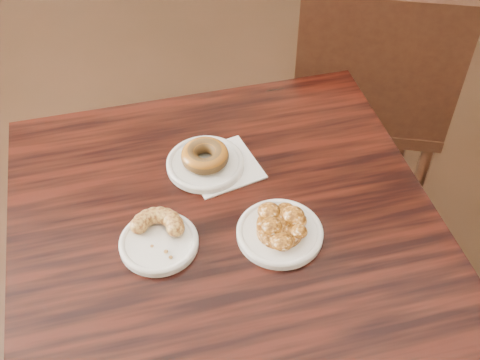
# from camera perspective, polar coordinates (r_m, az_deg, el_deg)

# --- Properties ---
(cafe_table) EXTENTS (1.04, 1.04, 0.75)m
(cafe_table) POSITION_cam_1_polar(r_m,az_deg,el_deg) (1.46, -1.08, -13.57)
(cafe_table) COLOR black
(cafe_table) RESTS_ON floor
(chair_far) EXTENTS (0.51, 0.51, 0.90)m
(chair_far) POSITION_cam_1_polar(r_m,az_deg,el_deg) (1.97, 11.81, 7.96)
(chair_far) COLOR black
(chair_far) RESTS_ON floor
(napkin) EXTENTS (0.19, 0.19, 0.00)m
(napkin) POSITION_cam_1_polar(r_m,az_deg,el_deg) (1.26, -1.68, 1.34)
(napkin) COLOR white
(napkin) RESTS_ON cafe_table
(plate_donut) EXTENTS (0.16, 0.16, 0.01)m
(plate_donut) POSITION_cam_1_polar(r_m,az_deg,el_deg) (1.25, -3.30, 1.54)
(plate_donut) COLOR white
(plate_donut) RESTS_ON napkin
(plate_cruller) EXTENTS (0.15, 0.15, 0.01)m
(plate_cruller) POSITION_cam_1_polar(r_m,az_deg,el_deg) (1.13, -7.70, -5.94)
(plate_cruller) COLOR white
(plate_cruller) RESTS_ON cafe_table
(plate_fritter) EXTENTS (0.16, 0.16, 0.01)m
(plate_fritter) POSITION_cam_1_polar(r_m,az_deg,el_deg) (1.13, 3.78, -5.05)
(plate_fritter) COLOR white
(plate_fritter) RESTS_ON cafe_table
(glazed_donut) EXTENTS (0.10, 0.10, 0.04)m
(glazed_donut) POSITION_cam_1_polar(r_m,az_deg,el_deg) (1.24, -3.35, 2.31)
(glazed_donut) COLOR #955B15
(glazed_donut) RESTS_ON plate_donut
(apple_fritter) EXTENTS (0.13, 0.13, 0.03)m
(apple_fritter) POSITION_cam_1_polar(r_m,az_deg,el_deg) (1.12, 3.83, -4.40)
(apple_fritter) COLOR #422007
(apple_fritter) RESTS_ON plate_fritter
(cruller_fragment) EXTENTS (0.11, 0.11, 0.03)m
(cruller_fragment) POSITION_cam_1_polar(r_m,az_deg,el_deg) (1.11, -7.80, -5.26)
(cruller_fragment) COLOR #5F2F13
(cruller_fragment) RESTS_ON plate_cruller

